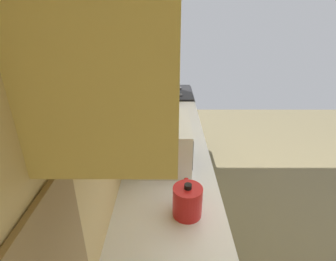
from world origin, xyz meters
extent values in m
plane|color=brown|center=(0.00, 0.00, 0.00)|extent=(6.44, 6.44, 0.00)
cube|color=#E2C17D|center=(0.00, 1.56, 1.35)|extent=(4.15, 0.12, 2.71)
cube|color=#F4E07E|center=(-0.43, 1.20, 0.43)|extent=(3.12, 0.59, 0.86)
cube|color=white|center=(-0.43, 1.20, 0.87)|extent=(3.15, 0.62, 0.02)
cube|color=#332819|center=(-0.21, 0.90, 0.43)|extent=(0.01, 0.01, 0.79)
cube|color=#332819|center=(0.23, 0.90, 0.43)|extent=(0.01, 0.01, 0.79)
cube|color=#332819|center=(0.68, 0.90, 0.43)|extent=(0.01, 0.01, 0.79)
cube|color=#F3D87A|center=(-0.43, 1.33, 1.89)|extent=(1.73, 0.32, 0.70)
cube|color=black|center=(1.48, 1.19, 0.44)|extent=(0.69, 0.61, 0.88)
cube|color=black|center=(1.48, 0.88, 0.40)|extent=(0.54, 0.01, 0.49)
cube|color=black|center=(1.48, 1.19, 0.89)|extent=(0.65, 0.58, 0.02)
cube|color=black|center=(1.48, 1.48, 0.97)|extent=(0.65, 0.04, 0.18)
cylinder|color=#38383D|center=(1.33, 1.08, 0.91)|extent=(0.11, 0.11, 0.01)
cylinder|color=#38383D|center=(1.63, 1.08, 0.91)|extent=(0.11, 0.11, 0.01)
cylinder|color=#38383D|center=(1.33, 1.30, 0.91)|extent=(0.11, 0.11, 0.01)
cylinder|color=#38383D|center=(1.63, 1.30, 0.91)|extent=(0.11, 0.11, 0.01)
cube|color=white|center=(-0.15, 1.22, 1.03)|extent=(0.52, 0.34, 0.30)
cube|color=black|center=(-0.19, 1.04, 1.03)|extent=(0.33, 0.01, 0.21)
cube|color=#2D2D33|center=(0.06, 1.04, 1.03)|extent=(0.09, 0.01, 0.21)
cylinder|color=#4C8CBF|center=(0.45, 1.10, 0.92)|extent=(0.14, 0.14, 0.07)
cylinder|color=#4D8DCE|center=(0.45, 1.10, 0.93)|extent=(0.12, 0.12, 0.03)
cylinder|color=red|center=(-0.70, 1.10, 0.97)|extent=(0.15, 0.15, 0.17)
cylinder|color=black|center=(-0.70, 1.10, 1.06)|extent=(0.04, 0.04, 0.02)
cylinder|color=red|center=(-0.62, 1.10, 1.00)|extent=(0.10, 0.02, 0.05)
camera|label=1|loc=(-1.76, 1.20, 1.87)|focal=27.85mm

